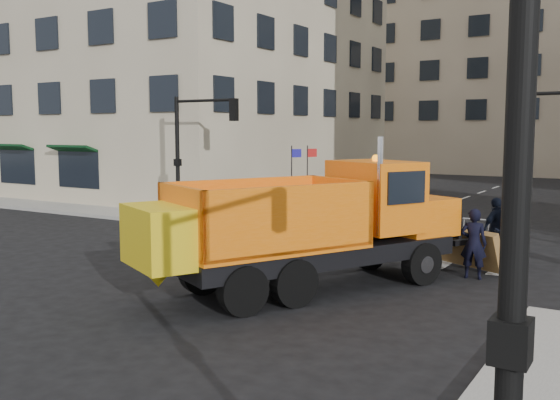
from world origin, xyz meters
The scene contains 11 objects.
ground centered at (0.00, 0.00, 0.00)m, with size 120.00×120.00×0.00m, color black.
sidewalk_back centered at (0.00, 8.50, 0.07)m, with size 64.00×5.00×0.15m, color gray.
building_far centered at (0.00, 52.00, 12.00)m, with size 30.00×18.00×24.00m, color gray.
traffic_light_left centered at (-8.00, 7.50, 2.70)m, with size 0.18×0.18×5.40m, color black.
traffic_light_near centered at (9.00, -9.00, 2.70)m, with size 0.18×0.18×5.40m, color black.
crowd_barriers centered at (-0.75, 7.60, 0.55)m, with size 12.60×0.60×1.10m, color #9EA0A5, non-canonical shape.
plow_truck centered at (2.43, 0.20, 1.70)m, with size 6.79×9.95×3.82m.
cop_a centered at (5.62, 3.62, 0.95)m, with size 0.70×0.46×1.91m, color black.
cop_b centered at (6.15, 5.75, 0.95)m, with size 0.92×0.72×1.89m, color black.
cop_c centered at (5.63, 6.27, 0.98)m, with size 1.14×0.48×1.95m, color black.
worker centered at (-6.07, 9.19, 0.96)m, with size 1.05×0.60×1.62m, color yellow.
Camera 1 is at (9.76, -13.13, 3.96)m, focal length 40.00 mm.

